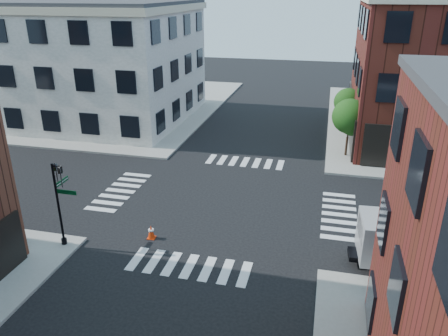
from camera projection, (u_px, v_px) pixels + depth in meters
The scene contains 7 objects.
ground at pixel (224, 202), 27.18m from camera, with size 120.00×120.00×0.00m, color black.
sidewalk_nw at pixel (90, 103), 50.58m from camera, with size 30.00×30.00×0.15m, color gray.
building_nw at pixel (77, 62), 43.59m from camera, with size 22.00×16.00×11.00m, color #BBB7AB.
tree_near at pixel (350, 118), 33.31m from camera, with size 2.69×2.69×4.49m.
tree_far at pixel (348, 103), 38.81m from camera, with size 2.43×2.43×4.07m.
signal_pole at pixel (60, 195), 21.55m from camera, with size 1.29×1.24×4.60m.
traffic_cone at pixel (151, 232), 23.12m from camera, with size 0.45×0.45×0.77m.
Camera 1 is at (5.72, -23.64, 12.31)m, focal length 35.00 mm.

